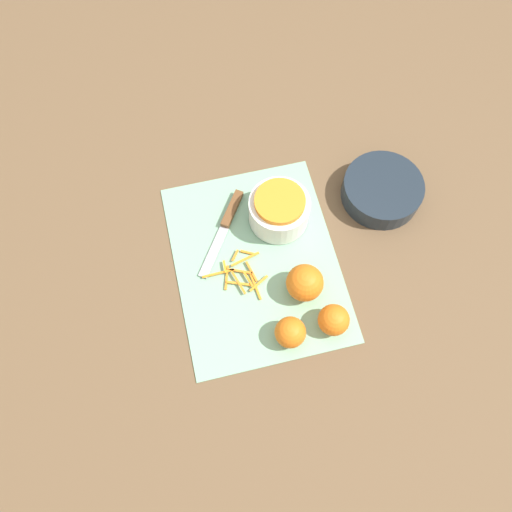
# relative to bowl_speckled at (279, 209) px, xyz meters

# --- Properties ---
(ground_plane) EXTENTS (4.00, 4.00, 0.00)m
(ground_plane) POSITION_rel_bowl_speckled_xyz_m (0.10, -0.08, -0.05)
(ground_plane) COLOR brown
(cutting_board) EXTENTS (0.48, 0.37, 0.01)m
(cutting_board) POSITION_rel_bowl_speckled_xyz_m (0.10, -0.08, -0.05)
(cutting_board) COLOR #84B793
(cutting_board) RESTS_ON ground_plane
(bowl_speckled) EXTENTS (0.14, 0.14, 0.09)m
(bowl_speckled) POSITION_rel_bowl_speckled_xyz_m (0.00, 0.00, 0.00)
(bowl_speckled) COLOR silver
(bowl_speckled) RESTS_ON cutting_board
(bowl_dark) EXTENTS (0.19, 0.19, 0.05)m
(bowl_dark) POSITION_rel_bowl_speckled_xyz_m (-0.01, 0.26, -0.02)
(bowl_dark) COLOR #1E2833
(bowl_dark) RESTS_ON ground_plane
(knife) EXTENTS (0.21, 0.15, 0.02)m
(knife) POSITION_rel_bowl_speckled_xyz_m (-0.02, -0.12, -0.04)
(knife) COLOR brown
(knife) RESTS_ON cutting_board
(orange_left) EXTENTS (0.08, 0.08, 0.08)m
(orange_left) POSITION_rel_bowl_speckled_xyz_m (0.19, 0.01, -0.00)
(orange_left) COLOR orange
(orange_left) RESTS_ON cutting_board
(orange_right) EXTENTS (0.07, 0.07, 0.07)m
(orange_right) POSITION_rel_bowl_speckled_xyz_m (0.28, 0.05, -0.01)
(orange_right) COLOR orange
(orange_right) RESTS_ON cutting_board
(orange_back) EXTENTS (0.07, 0.07, 0.07)m
(orange_back) POSITION_rel_bowl_speckled_xyz_m (0.29, -0.05, -0.01)
(orange_back) COLOR orange
(orange_back) RESTS_ON cutting_board
(peel_pile) EXTENTS (0.13, 0.15, 0.01)m
(peel_pile) POSITION_rel_bowl_speckled_xyz_m (0.12, -0.12, -0.04)
(peel_pile) COLOR orange
(peel_pile) RESTS_ON cutting_board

